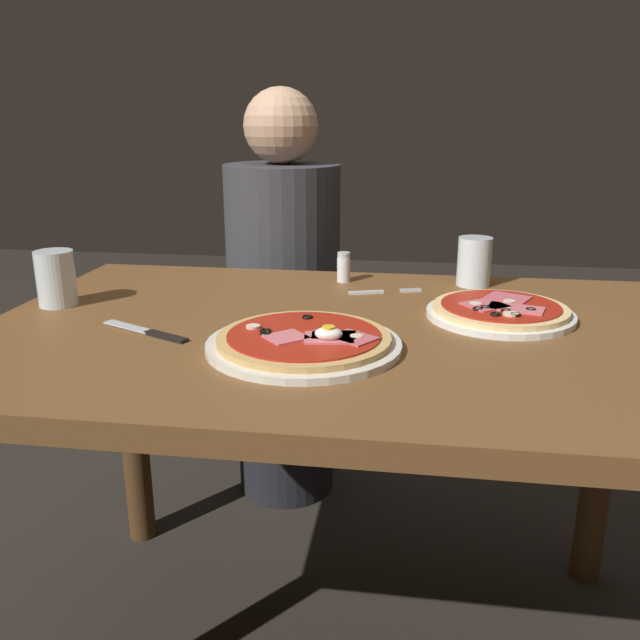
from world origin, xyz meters
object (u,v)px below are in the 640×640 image
Objects in this scene: water_glass_near at (56,282)px; salt_shaker at (344,267)px; knife at (150,332)px; dining_table at (339,383)px; fork at (380,292)px; pizza_foreground at (305,342)px; pizza_across_left at (500,311)px; water_glass_far at (474,264)px; diner_person at (284,313)px.

water_glass_near is 1.63× the size of salt_shaker.
knife is 2.74× the size of salt_shaker.
knife is (0.25, -0.15, -0.04)m from water_glass_near.
fork is (0.06, 0.24, 0.11)m from dining_table.
pizza_foreground is (-0.04, -0.12, 0.12)m from dining_table.
pizza_foreground reaches higher than fork.
water_glass_near is at bearing -177.33° from pizza_across_left.
diner_person reaches higher than water_glass_far.
fork is at bearing 76.74° from dining_table.
dining_table is 0.18m from pizza_foreground.
pizza_foreground reaches higher than knife.
knife is at bearing -30.36° from water_glass_near.
dining_table is at bearing -84.85° from salt_shaker.
pizza_foreground is 4.73× the size of salt_shaker.
pizza_foreground is 0.56m from water_glass_near.
pizza_across_left is at bearing 132.22° from diner_person.
pizza_foreground is 0.40m from pizza_across_left.
diner_person is at bearing 124.12° from fork.
dining_table is 4.73× the size of pizza_across_left.
pizza_across_left is at bearing 2.67° from water_glass_near.
salt_shaker is (0.01, 0.45, 0.02)m from pizza_foreground.
dining_table is 0.45m from water_glass_far.
fork is 0.84× the size of knife.
pizza_across_left is 2.49× the size of water_glass_near.
water_glass_far is 0.72m from knife.
dining_table is at bearing 71.33° from pizza_foreground.
pizza_foreground is at bearing 103.83° from diner_person.
diner_person is at bearing 145.45° from water_glass_far.
knife is at bearing 172.85° from pizza_foreground.
salt_shaker reaches higher than dining_table.
pizza_foreground reaches higher than pizza_across_left.
fork is (0.62, 0.19, -0.04)m from water_glass_near.
water_glass_near is at bearing 161.01° from pizza_foreground.
diner_person is (-0.24, 0.68, -0.08)m from dining_table.
pizza_across_left is at bearing 18.43° from dining_table.
diner_person is at bearing 103.83° from pizza_foreground.
water_glass_far is 0.23m from fork.
pizza_foreground is 2.06× the size of fork.
pizza_foreground is at bearing -146.33° from pizza_across_left.
water_glass_far is (0.30, 0.46, 0.03)m from pizza_foreground.
water_glass_near is at bearing 149.64° from knife.
diner_person reaches higher than pizza_foreground.
knife is at bearing -124.53° from salt_shaker.
knife reaches higher than fork.
water_glass_far is at bearing 52.73° from dining_table.
knife is at bearing -143.37° from water_glass_far.
diner_person reaches higher than water_glass_near.
fork is at bearing -154.36° from water_glass_far.
fork reaches higher than dining_table.
fork is (0.10, 0.37, -0.01)m from pizza_foreground.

